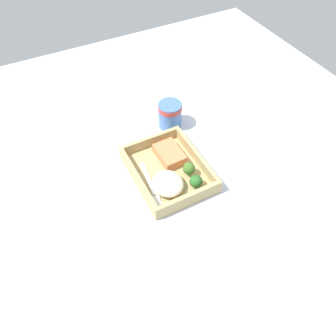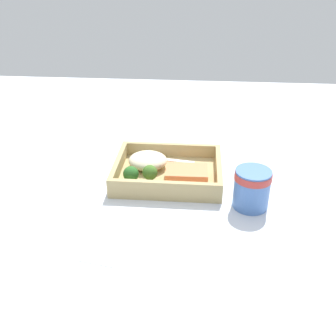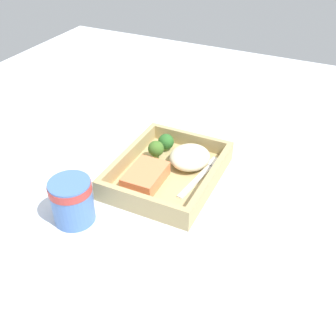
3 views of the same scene
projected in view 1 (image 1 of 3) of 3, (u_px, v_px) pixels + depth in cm
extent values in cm
cube|color=silver|center=(168.00, 176.00, 95.58)|extent=(160.00, 160.00, 2.00)
cube|color=tan|center=(168.00, 173.00, 94.35)|extent=(25.00, 19.99, 1.20)
cube|color=tan|center=(138.00, 180.00, 89.82)|extent=(25.00, 1.20, 3.35)
cube|color=tan|center=(197.00, 156.00, 95.41)|extent=(25.00, 1.20, 3.35)
cube|color=tan|center=(150.00, 141.00, 99.44)|extent=(1.20, 17.59, 3.35)
cube|color=tan|center=(189.00, 198.00, 85.80)|extent=(1.20, 17.59, 3.35)
cube|color=#F07C4C|center=(169.00, 154.00, 96.18)|extent=(9.68, 6.81, 2.97)
ellipsoid|color=beige|center=(168.00, 184.00, 88.75)|extent=(9.38, 8.55, 3.64)
cylinder|color=#799D54|center=(189.00, 172.00, 92.47)|extent=(1.32, 1.32, 1.79)
sphere|color=#3F6A24|center=(189.00, 168.00, 91.06)|extent=(3.46, 3.46, 3.46)
cylinder|color=#82A15F|center=(196.00, 185.00, 90.15)|extent=(1.36, 1.36, 1.04)
sphere|color=#2A6225|center=(196.00, 181.00, 89.00)|extent=(3.59, 3.59, 3.59)
cube|color=white|center=(148.00, 178.00, 91.98)|extent=(12.43, 2.93, 0.44)
cube|color=white|center=(156.00, 200.00, 87.16)|extent=(3.69, 2.68, 0.44)
cylinder|color=#476FB2|center=(170.00, 115.00, 105.10)|extent=(7.46, 7.46, 8.57)
cylinder|color=#B23833|center=(170.00, 107.00, 102.72)|extent=(7.68, 7.68, 1.54)
cube|color=white|center=(257.00, 166.00, 96.75)|extent=(9.03, 12.45, 0.24)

